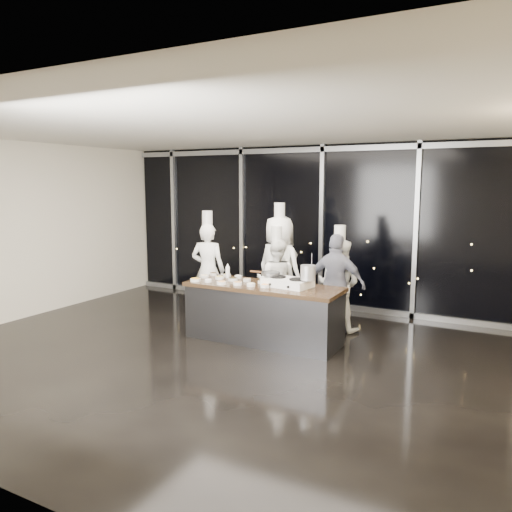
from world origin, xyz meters
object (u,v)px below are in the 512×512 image
(frying_pan, at_px, (270,273))
(chef_right, at_px, (339,284))
(chef_far_left, at_px, (208,269))
(guest, at_px, (336,284))
(stock_pot, at_px, (308,273))
(chef_left, at_px, (279,268))
(chef_center, at_px, (276,281))
(stove, at_px, (287,282))
(demo_counter, at_px, (263,313))

(frying_pan, bearing_deg, chef_right, 61.81)
(chef_far_left, relative_size, guest, 1.19)
(guest, bearing_deg, chef_far_left, 3.62)
(stock_pot, bearing_deg, guest, 82.37)
(frying_pan, distance_m, chef_far_left, 1.79)
(frying_pan, distance_m, stock_pot, 0.69)
(chef_left, xyz_separation_m, chef_center, (0.04, -0.20, -0.19))
(frying_pan, relative_size, guest, 0.32)
(stove, height_order, guest, guest)
(guest, bearing_deg, stock_pot, 83.44)
(stock_pot, xyz_separation_m, chef_center, (-0.99, 0.99, -0.39))
(demo_counter, relative_size, chef_far_left, 1.25)
(frying_pan, bearing_deg, guest, 55.09)
(stove, height_order, chef_left, chef_left)
(stock_pot, bearing_deg, chef_right, 84.92)
(demo_counter, height_order, chef_far_left, chef_far_left)
(guest, height_order, chef_right, chef_right)
(stove, xyz_separation_m, frying_pan, (-0.33, 0.06, 0.10))
(chef_center, distance_m, guest, 1.12)
(demo_counter, bearing_deg, frying_pan, 64.84)
(frying_pan, relative_size, chef_far_left, 0.26)
(stove, distance_m, chef_right, 1.18)
(chef_far_left, bearing_deg, stock_pot, 146.76)
(chef_center, relative_size, chef_right, 0.97)
(frying_pan, xyz_separation_m, chef_left, (-0.36, 1.09, -0.11))
(chef_center, bearing_deg, guest, 163.93)
(stove, bearing_deg, chef_far_left, 167.61)
(stove, xyz_separation_m, chef_center, (-0.64, 0.94, -0.20))
(chef_right, bearing_deg, chef_far_left, 9.25)
(demo_counter, distance_m, frying_pan, 0.63)
(demo_counter, relative_size, stove, 3.18)
(demo_counter, distance_m, chef_left, 1.34)
(demo_counter, bearing_deg, guest, 47.81)
(chef_far_left, distance_m, chef_center, 1.34)
(guest, bearing_deg, frying_pan, 46.95)
(demo_counter, distance_m, stove, 0.64)
(stock_pot, bearing_deg, chef_center, 135.14)
(stove, relative_size, chef_right, 0.44)
(stove, distance_m, chef_left, 1.33)
(frying_pan, height_order, guest, guest)
(demo_counter, height_order, guest, guest)
(stock_pot, bearing_deg, chef_far_left, 160.44)
(demo_counter, xyz_separation_m, chef_center, (-0.26, 1.00, 0.31))
(stove, xyz_separation_m, guest, (0.48, 0.88, -0.14))
(demo_counter, relative_size, frying_pan, 4.74)
(stove, relative_size, stock_pot, 3.52)
(chef_left, bearing_deg, stove, 133.13)
(stock_pot, height_order, chef_right, chef_right)
(chef_far_left, height_order, chef_left, chef_left)
(frying_pan, xyz_separation_m, chef_center, (-0.32, 0.88, -0.30))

